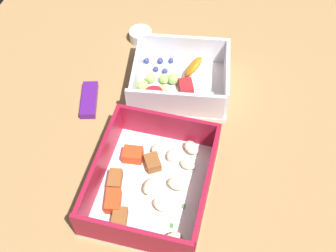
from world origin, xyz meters
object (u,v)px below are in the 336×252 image
(candy_bar, at_px, (89,100))
(pasta_container, at_px, (152,182))
(fruit_bowl, at_px, (179,81))
(paper_cup_liner, at_px, (141,36))

(candy_bar, bearing_deg, pasta_container, -132.24)
(fruit_bowl, relative_size, candy_bar, 2.42)
(pasta_container, relative_size, candy_bar, 2.64)
(fruit_bowl, distance_m, candy_bar, 0.15)
(candy_bar, xyz_separation_m, paper_cup_liner, (0.16, -0.04, 0.00))
(candy_bar, bearing_deg, fruit_bowl, -63.89)
(pasta_container, height_order, paper_cup_liner, pasta_container)
(paper_cup_liner, bearing_deg, fruit_bowl, -136.29)
(fruit_bowl, height_order, paper_cup_liner, fruit_bowl)
(pasta_container, relative_size, paper_cup_liner, 4.59)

